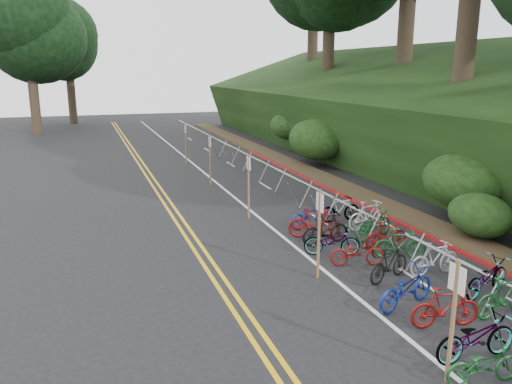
# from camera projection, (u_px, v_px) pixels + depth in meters

# --- Properties ---
(road_markings) EXTENTS (7.47, 80.00, 0.01)m
(road_markings) POSITION_uv_depth(u_px,v_px,m) (257.00, 225.00, 18.41)
(road_markings) COLOR gold
(road_markings) RESTS_ON ground
(red_curb) EXTENTS (0.25, 28.00, 0.10)m
(red_curb) POSITION_uv_depth(u_px,v_px,m) (352.00, 200.00, 21.76)
(red_curb) COLOR maroon
(red_curb) RESTS_ON ground
(embankment) EXTENTS (14.30, 48.14, 9.11)m
(embankment) POSITION_uv_depth(u_px,v_px,m) (402.00, 121.00, 29.93)
(embankment) COLOR black
(embankment) RESTS_ON ground
(bike_racks_rest) EXTENTS (1.14, 23.00, 1.17)m
(bike_racks_rest) POSITION_uv_depth(u_px,v_px,m) (287.00, 181.00, 21.62)
(bike_racks_rest) COLOR gray
(bike_racks_rest) RESTS_ON ground
(signpost_near) EXTENTS (0.08, 0.40, 2.37)m
(signpost_near) POSITION_uv_depth(u_px,v_px,m) (453.00, 314.00, 8.84)
(signpost_near) COLOR brown
(signpost_near) RESTS_ON ground
(signposts_rest) EXTENTS (0.08, 18.40, 2.50)m
(signposts_rest) POSITION_uv_depth(u_px,v_px,m) (227.00, 168.00, 21.64)
(signposts_rest) COLOR brown
(signposts_rest) RESTS_ON ground
(bike_front) EXTENTS (0.69, 1.56, 0.79)m
(bike_front) POSITION_uv_depth(u_px,v_px,m) (484.00, 364.00, 9.01)
(bike_front) COLOR #144C1E
(bike_front) RESTS_ON ground
(bike_valet) EXTENTS (3.54, 14.22, 1.05)m
(bike_valet) POSITION_uv_depth(u_px,v_px,m) (427.00, 272.00, 12.87)
(bike_valet) COLOR #9E9EA3
(bike_valet) RESTS_ON ground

